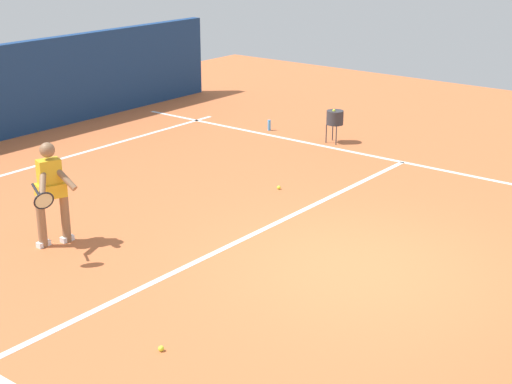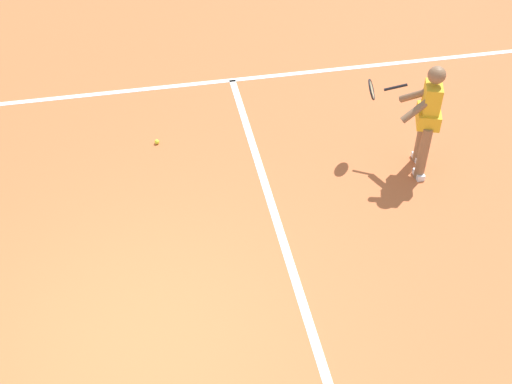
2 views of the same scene
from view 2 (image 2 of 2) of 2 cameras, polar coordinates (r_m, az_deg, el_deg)
ground_plane at (r=7.06m, az=-10.49°, el=-12.51°), size 25.49×25.49×0.00m
service_line_marking at (r=7.17m, az=4.33°, el=-10.41°), size 9.50×0.10×0.01m
sideline_right_marking at (r=10.61m, az=-11.90°, el=8.40°), size 0.10×17.61×0.01m
tennis_player at (r=8.65m, az=14.39°, el=6.40°), size 0.97×0.87×1.55m
tennis_ball_near at (r=9.39m, az=-8.51°, el=4.29°), size 0.07×0.07×0.07m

